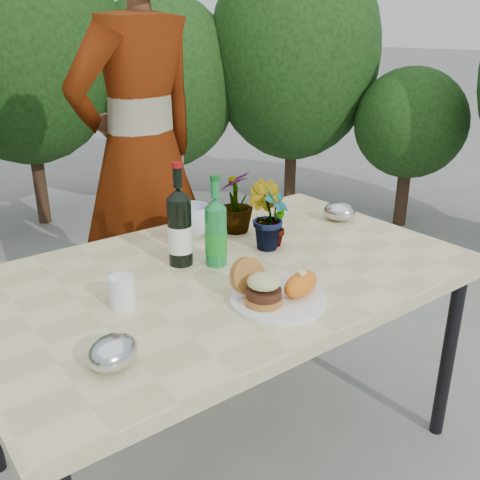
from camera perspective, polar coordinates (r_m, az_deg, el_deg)
ground at (r=2.19m, az=-1.36°, el=-21.33°), size 80.00×80.00×0.00m
patio_table at (r=1.79m, az=-1.55°, el=-4.84°), size 1.60×1.00×0.75m
shrub_hedge at (r=3.26m, az=-18.76°, el=15.15°), size 6.88×5.09×2.36m
dinner_plate at (r=1.56m, az=4.10°, el=-6.38°), size 0.28×0.28×0.01m
burger_stack at (r=1.52m, az=2.10°, el=-4.94°), size 0.11×0.16×0.11m
sweet_potato at (r=1.57m, az=6.49°, el=-4.69°), size 0.17×0.12×0.06m
grilled_veg at (r=1.62m, az=2.43°, el=-4.37°), size 0.08×0.05×0.03m
wine_bottle at (r=1.77m, az=-6.45°, el=1.29°), size 0.08×0.08×0.35m
sparkling_water at (r=1.76m, az=-2.59°, el=0.77°), size 0.07×0.07×0.31m
plastic_cup at (r=1.55m, az=-12.43°, el=-5.45°), size 0.07×0.07×0.09m
seedling_left at (r=1.92m, az=3.79°, el=2.45°), size 0.14×0.12×0.22m
seedling_mid at (r=1.90m, az=2.67°, el=2.61°), size 0.13×0.15×0.24m
seedling_right at (r=2.06m, az=-0.43°, el=4.07°), size 0.17×0.17×0.24m
blue_bowl at (r=2.03m, az=-5.18°, el=2.04°), size 0.20×0.20×0.12m
foil_packet_left at (r=1.30m, az=-13.40°, el=-11.57°), size 0.17×0.16×0.08m
foil_packet_right at (r=2.24m, az=10.56°, el=2.99°), size 0.16×0.17×0.08m
person at (r=2.42m, az=-10.42°, el=8.89°), size 0.80×0.62×1.94m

